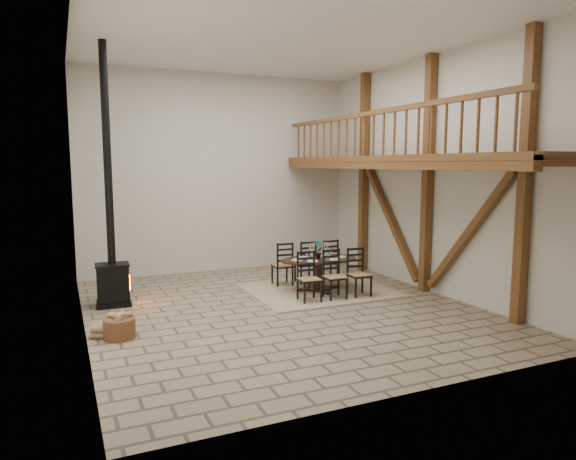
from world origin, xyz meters
name	(u,v)px	position (x,y,z in m)	size (l,w,h in m)	color
ground	(281,308)	(0.00, 0.00, 0.00)	(8.00, 8.00, 0.00)	gray
room_shell	(338,150)	(1.19, 0.00, 3.01)	(7.02, 8.02, 5.01)	beige
rug	(319,290)	(1.30, 0.95, 0.01)	(3.00, 2.50, 0.02)	tan
dining_table	(319,273)	(1.30, 0.95, 0.38)	(1.76, 1.97, 1.11)	black
wood_stove	(111,248)	(-2.91, 1.51, 1.13)	(0.67, 0.53, 5.00)	black
log_basket	(120,327)	(-3.01, -0.51, 0.18)	(0.49, 0.49, 0.41)	brown
log_stack	(103,330)	(-3.25, -0.33, 0.10)	(0.40, 0.40, 0.21)	tan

